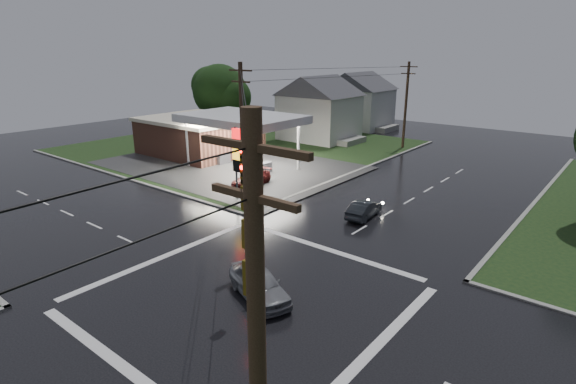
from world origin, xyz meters
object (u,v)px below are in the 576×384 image
Objects in this scene: pylon_sign at (243,153)px; house_near at (320,107)px; gas_station at (205,134)px; house_far at (358,100)px; car_crossing at (259,284)px; car_pump at (251,179)px; car_north at (364,209)px; utility_pole_nw at (242,135)px; tree_nw_behind at (220,92)px; utility_pole_n at (406,104)px.

house_near is at bearing 112.28° from pylon_sign.
house_near is (-10.45, 25.50, 0.39)m from pylon_sign.
gas_station is 28.61m from house_far.
house_near is at bearing -85.24° from house_far.
car_pump is at bearing 67.44° from car_crossing.
gas_station is 6.81× the size of car_north.
pylon_sign is 10.46m from car_north.
utility_pole_nw is at bearing -72.08° from house_far.
tree_nw_behind reaches higher than gas_station.
pylon_sign is 2.22m from utility_pole_nw.
utility_pole_n is 39.45m from car_crossing.
pylon_sign reaches higher than car_crossing.
pylon_sign is at bearing 11.02° from car_north.
pylon_sign reaches higher than car_pump.
house_near is 12.04m from house_far.
car_north is at bearing -71.01° from utility_pole_n.
tree_nw_behind is at bearing -123.44° from house_far.
pylon_sign is 0.57× the size of utility_pole_n.
utility_pole_n is 1.05× the size of tree_nw_behind.
tree_nw_behind is at bearing -161.79° from utility_pole_n.
car_pump reaches higher than car_north.
car_crossing is (11.08, -10.35, -3.25)m from pylon_sign.
gas_station is at bearing 147.95° from car_pump.
car_pump is (-11.98, 0.64, 0.03)m from car_north.
house_far is (-1.00, 12.00, 0.00)m from house_near.
utility_pole_n is 24.73m from car_pump.
car_pump is at bearing 125.54° from pylon_sign.
gas_station is 14.02m from car_pump.
gas_station reaches higher than car_crossing.
utility_pole_nw is 2.86× the size of car_north.
car_north is 0.86× the size of car_crossing.
car_crossing is at bearing -40.92° from tree_nw_behind.
house_near is 23.69m from car_pump.
house_far is at bearing 106.98° from pylon_sign.
car_pump is (12.68, -5.70, -1.88)m from gas_station.
car_north is (32.82, -16.63, -5.55)m from tree_nw_behind.
house_far reaches higher than gas_station.
gas_station is 17.81m from pylon_sign.
house_far is 53.01m from car_crossing.
car_north is at bearing -26.87° from tree_nw_behind.
gas_station is 4.37× the size of pylon_sign.
tree_nw_behind is (-12.89, -6.01, 1.77)m from house_near.
utility_pole_nw is 14.62m from car_crossing.
house_far is 2.87× the size of car_north.
car_crossing is at bearing -64.78° from house_far.
utility_pole_n is 25.63m from tree_nw_behind.
utility_pole_nw reaches higher than car_crossing.
car_crossing is (26.26, -19.55, -1.79)m from gas_station.
tree_nw_behind is at bearing -155.02° from house_near.
car_pump is (7.95, -22.00, -3.74)m from house_near.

